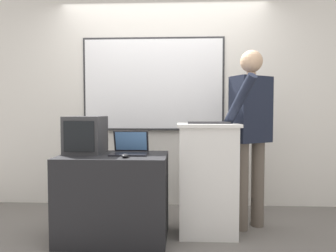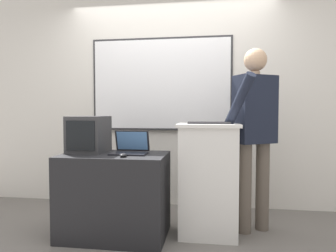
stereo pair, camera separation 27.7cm
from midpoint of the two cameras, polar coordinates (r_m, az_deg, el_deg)
name	(u,v)px [view 1 (the left image)]	position (r m, az deg, el deg)	size (l,w,h in m)	color
ground_plane	(155,251)	(2.71, -5.69, -22.70)	(30.00, 30.00, 0.00)	slate
back_wall	(164,91)	(3.77, -2.98, 6.74)	(6.40, 0.17, 2.85)	silver
lectern_podium	(207,178)	(2.91, 4.75, -9.88)	(0.58, 0.48, 1.05)	silver
side_desk	(114,197)	(2.88, -13.00, -12.99)	(0.97, 0.60, 0.77)	black
person_presenter	(251,126)	(3.03, 12.99, -0.03)	(0.57, 0.70, 1.77)	brown
laptop	(130,148)	(2.81, -10.07, -4.08)	(0.33, 0.27, 0.21)	black
wireless_keyboard	(209,123)	(2.78, 4.95, 0.64)	(0.39, 0.14, 0.02)	#2D2D30
computer_mouse_by_laptop	(125,156)	(2.60, -11.23, -5.59)	(0.06, 0.10, 0.03)	black
crt_monitor	(86,135)	(2.96, -18.01, -1.62)	(0.33, 0.38, 0.35)	#333335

